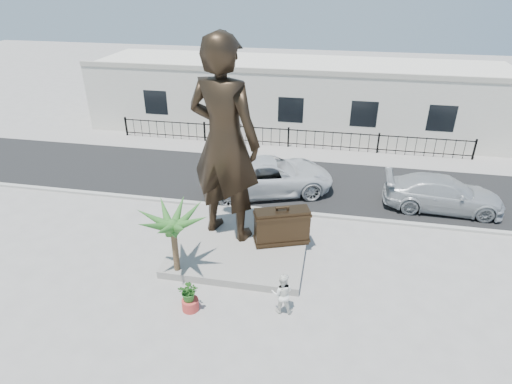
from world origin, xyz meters
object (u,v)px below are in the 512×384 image
at_px(suitcase, 282,227).
at_px(statue, 224,142).
at_px(car_white, 270,175).
at_px(tourist, 282,293).

bearing_deg(suitcase, statue, 150.86).
xyz_separation_m(statue, car_white, (1.04, 4.52, -3.41)).
height_order(suitcase, car_white, suitcase).
xyz_separation_m(suitcase, car_white, (-1.28, 4.89, -0.16)).
height_order(statue, suitcase, statue).
height_order(statue, car_white, statue).
relative_size(statue, suitcase, 3.77).
bearing_deg(suitcase, tourist, -101.95).
distance_m(statue, suitcase, 4.02).
relative_size(statue, car_white, 1.26).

